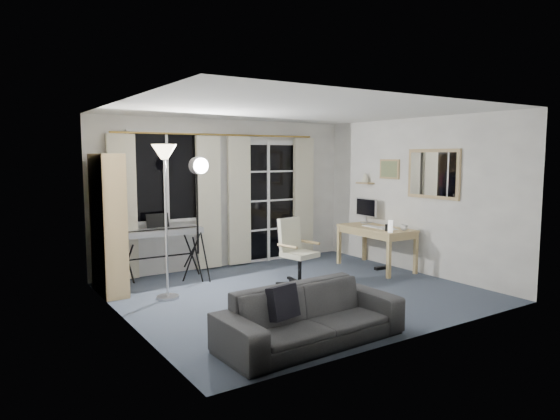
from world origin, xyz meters
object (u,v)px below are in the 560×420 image
object	(u,v)px
monitor	(366,208)
office_chair	(294,246)
desk	(376,232)
torchiere_lamp	(165,175)
mug	(404,227)
keyboard_piano	(160,233)
studio_light	(199,180)
sofa	(311,306)
bookshelf	(106,228)

from	to	relation	value
monitor	office_chair	bearing A→B (deg)	-161.98
desk	monitor	bearing A→B (deg)	68.22
torchiere_lamp	mug	xyz separation A→B (m)	(3.53, -0.72, -0.85)
keyboard_piano	monitor	distance (m)	3.45
mug	torchiere_lamp	bearing A→B (deg)	168.50
studio_light	desk	xyz separation A→B (m)	(2.75, -0.73, -0.88)
keyboard_piano	desk	size ratio (longest dim) A/B	0.98
monitor	torchiere_lamp	bearing A→B (deg)	-174.49
desk	torchiere_lamp	bearing A→B (deg)	178.20
torchiere_lamp	studio_light	bearing A→B (deg)	36.90
office_chair	sofa	world-z (taller)	office_chair
bookshelf	sofa	world-z (taller)	bookshelf
bookshelf	keyboard_piano	bearing A→B (deg)	23.22
torchiere_lamp	monitor	world-z (taller)	torchiere_lamp
keyboard_piano	desk	distance (m)	3.38
bookshelf	desk	distance (m)	4.11
bookshelf	monitor	world-z (taller)	bookshelf
studio_light	bookshelf	bearing A→B (deg)	167.70
mug	sofa	bearing A→B (deg)	-152.42
keyboard_piano	studio_light	size ratio (longest dim) A/B	0.68
torchiere_lamp	studio_light	world-z (taller)	torchiere_lamp
office_chair	mug	size ratio (longest dim) A/B	8.54
studio_light	office_chair	world-z (taller)	studio_light
bookshelf	mug	distance (m)	4.33
bookshelf	office_chair	bearing A→B (deg)	-21.33
bookshelf	desk	world-z (taller)	bookshelf
mug	keyboard_piano	bearing A→B (deg)	152.03
keyboard_piano	studio_light	distance (m)	1.02
monitor	sofa	size ratio (longest dim) A/B	0.26
monitor	sofa	distance (m)	3.93
studio_light	mug	size ratio (longest dim) A/B	16.57
bookshelf	office_chair	xyz separation A→B (m)	(2.33, -0.98, -0.32)
desk	monitor	size ratio (longest dim) A/B	2.63
bookshelf	sofa	distance (m)	3.18
studio_light	office_chair	distance (m)	1.63
studio_light	monitor	size ratio (longest dim) A/B	3.77
mug	sofa	xyz separation A→B (m)	(-2.91, -1.52, -0.36)
desk	mug	size ratio (longest dim) A/B	11.56
torchiere_lamp	office_chair	distance (m)	2.05
torchiere_lamp	office_chair	size ratio (longest dim) A/B	2.07
monitor	mug	distance (m)	0.98
keyboard_piano	desk	bearing A→B (deg)	-20.07
sofa	keyboard_piano	bearing A→B (deg)	93.81
desk	mug	distance (m)	0.53
keyboard_piano	monitor	size ratio (longest dim) A/B	2.57
mug	studio_light	bearing A→B (deg)	156.63
desk	sofa	size ratio (longest dim) A/B	0.67
bookshelf	mug	world-z (taller)	bookshelf
bookshelf	mug	xyz separation A→B (m)	(4.10, -1.39, -0.14)
office_chair	sofa	bearing A→B (deg)	-132.42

